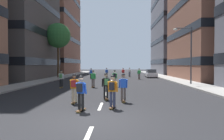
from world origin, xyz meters
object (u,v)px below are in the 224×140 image
at_px(skater_6, 93,78).
at_px(skater_12, 91,73).
at_px(skater_4, 112,89).
at_px(skater_7, 115,77).
at_px(skater_1, 130,72).
at_px(parked_car_near, 151,74).
at_px(skater_8, 139,73).
at_px(streetlamp_right, 188,49).
at_px(skater_9, 107,72).
at_px(skater_3, 123,72).
at_px(skater_5, 61,78).
at_px(skater_0, 106,84).
at_px(skater_11, 123,86).
at_px(skater_2, 81,91).
at_px(skater_10, 74,86).
at_px(street_tree_near, 58,36).

distance_m(skater_6, skater_12, 13.56).
xyz_separation_m(skater_4, skater_7, (-0.08, 11.25, 0.00)).
bearing_deg(skater_1, parked_car_near, -27.88).
bearing_deg(skater_8, skater_1, 99.15).
bearing_deg(skater_12, skater_7, -71.79).
bearing_deg(skater_4, streetlamp_right, 58.31).
bearing_deg(skater_9, skater_7, -83.91).
relative_size(parked_car_near, skater_7, 2.47).
xyz_separation_m(skater_3, skater_9, (-3.04, -0.23, 0.00)).
distance_m(streetlamp_right, skater_5, 14.53).
xyz_separation_m(skater_0, skater_7, (0.42, 8.47, 0.00)).
xyz_separation_m(parked_car_near, skater_6, (-8.62, -17.78, 0.29)).
distance_m(skater_7, skater_11, 9.33).
relative_size(parked_car_near, skater_3, 2.47).
bearing_deg(skater_8, skater_2, -102.34).
bearing_deg(skater_1, skater_7, -97.76).
bearing_deg(skater_6, skater_10, -90.39).
bearing_deg(skater_12, skater_10, -85.19).
bearing_deg(skater_3, skater_5, -110.19).
xyz_separation_m(streetlamp_right, skater_0, (-8.82, -10.69, -3.12)).
bearing_deg(skater_5, skater_7, 13.82).
relative_size(streetlamp_right, skater_12, 3.65).
height_order(skater_2, skater_5, same).
height_order(skater_8, skater_11, same).
distance_m(skater_8, skater_9, 7.29).
relative_size(skater_6, skater_7, 1.00).
height_order(streetlamp_right, skater_7, streetlamp_right).
height_order(parked_car_near, skater_0, skater_0).
bearing_deg(skater_11, street_tree_near, 114.53).
height_order(street_tree_near, streetlamp_right, street_tree_near).
relative_size(skater_11, skater_12, 1.00).
xyz_separation_m(skater_3, skater_11, (-0.58, -26.04, 0.00)).
xyz_separation_m(parked_car_near, skater_10, (-8.68, -26.75, 0.32)).
bearing_deg(skater_4, skater_0, 100.37).
bearing_deg(skater_5, skater_8, 55.12).
height_order(skater_6, skater_8, same).
distance_m(skater_3, skater_10, 26.82).
bearing_deg(skater_10, skater_2, -70.15).
relative_size(skater_1, skater_6, 1.00).
relative_size(skater_0, skater_12, 1.00).
height_order(streetlamp_right, skater_12, streetlamp_right).
relative_size(street_tree_near, skater_0, 5.36).
distance_m(skater_2, skater_11, 3.47).
bearing_deg(skater_4, skater_1, 85.27).
distance_m(streetlamp_right, skater_9, 17.82).
height_order(skater_4, skater_5, same).
distance_m(skater_2, skater_8, 24.33).
bearing_deg(skater_12, skater_4, -79.96).
relative_size(skater_6, skater_12, 1.00).
relative_size(skater_4, skater_12, 1.00).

